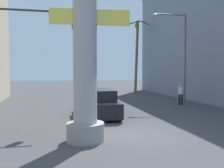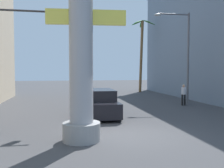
{
  "view_description": "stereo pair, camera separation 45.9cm",
  "coord_description": "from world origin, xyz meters",
  "px_view_note": "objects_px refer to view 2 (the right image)",
  "views": [
    {
      "loc": [
        -3.04,
        -9.78,
        2.67
      ],
      "look_at": [
        0.0,
        3.73,
        1.92
      ],
      "focal_mm": 40.0,
      "sensor_mm": 36.0,
      "label": 1
    },
    {
      "loc": [
        -2.59,
        -9.87,
        2.67
      ],
      "look_at": [
        0.0,
        3.73,
        1.92
      ],
      "focal_mm": 40.0,
      "sensor_mm": 36.0,
      "label": 2
    }
  ],
  "objects_px": {
    "neon_sign_pole": "(81,32)",
    "pedestrian_mid_right": "(184,93)",
    "palm_tree_far_right": "(142,47)",
    "car_lead": "(98,103)",
    "street_lamp": "(183,49)",
    "traffic_light_mast": "(12,42)"
  },
  "relations": [
    {
      "from": "traffic_light_mast",
      "to": "car_lead",
      "type": "height_order",
      "value": "traffic_light_mast"
    },
    {
      "from": "traffic_light_mast",
      "to": "street_lamp",
      "type": "bearing_deg",
      "value": 24.12
    },
    {
      "from": "neon_sign_pole",
      "to": "pedestrian_mid_right",
      "type": "height_order",
      "value": "neon_sign_pole"
    },
    {
      "from": "neon_sign_pole",
      "to": "traffic_light_mast",
      "type": "height_order",
      "value": "neon_sign_pole"
    },
    {
      "from": "palm_tree_far_right",
      "to": "pedestrian_mid_right",
      "type": "relative_size",
      "value": 5.5
    },
    {
      "from": "traffic_light_mast",
      "to": "palm_tree_far_right",
      "type": "bearing_deg",
      "value": 54.52
    },
    {
      "from": "neon_sign_pole",
      "to": "pedestrian_mid_right",
      "type": "relative_size",
      "value": 5.86
    },
    {
      "from": "car_lead",
      "to": "street_lamp",
      "type": "bearing_deg",
      "value": 26.75
    },
    {
      "from": "street_lamp",
      "to": "car_lead",
      "type": "height_order",
      "value": "street_lamp"
    },
    {
      "from": "neon_sign_pole",
      "to": "traffic_light_mast",
      "type": "distance_m",
      "value": 4.73
    },
    {
      "from": "neon_sign_pole",
      "to": "palm_tree_far_right",
      "type": "relative_size",
      "value": 1.07
    },
    {
      "from": "street_lamp",
      "to": "palm_tree_far_right",
      "type": "bearing_deg",
      "value": 88.62
    },
    {
      "from": "pedestrian_mid_right",
      "to": "neon_sign_pole",
      "type": "bearing_deg",
      "value": -135.33
    },
    {
      "from": "street_lamp",
      "to": "car_lead",
      "type": "xyz_separation_m",
      "value": [
        -7.13,
        -3.59,
        -3.63
      ]
    },
    {
      "from": "street_lamp",
      "to": "pedestrian_mid_right",
      "type": "height_order",
      "value": "street_lamp"
    },
    {
      "from": "traffic_light_mast",
      "to": "pedestrian_mid_right",
      "type": "height_order",
      "value": "traffic_light_mast"
    },
    {
      "from": "neon_sign_pole",
      "to": "palm_tree_far_right",
      "type": "distance_m",
      "value": 22.01
    },
    {
      "from": "car_lead",
      "to": "pedestrian_mid_right",
      "type": "relative_size",
      "value": 2.92
    },
    {
      "from": "street_lamp",
      "to": "palm_tree_far_right",
      "type": "distance_m",
      "value": 11.5
    },
    {
      "from": "palm_tree_far_right",
      "to": "pedestrian_mid_right",
      "type": "height_order",
      "value": "palm_tree_far_right"
    },
    {
      "from": "traffic_light_mast",
      "to": "pedestrian_mid_right",
      "type": "relative_size",
      "value": 3.55
    },
    {
      "from": "neon_sign_pole",
      "to": "street_lamp",
      "type": "distance_m",
      "value": 12.13
    }
  ]
}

